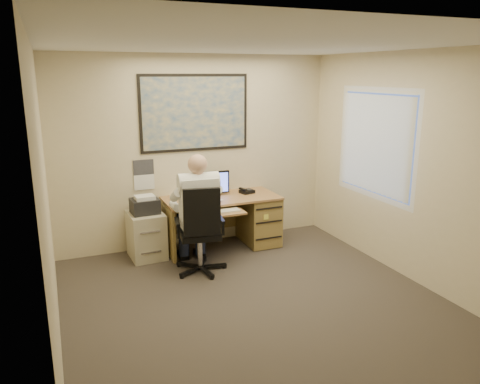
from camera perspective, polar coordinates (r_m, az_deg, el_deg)
name	(u,v)px	position (r m, az deg, el deg)	size (l,w,h in m)	color
room_shell	(263,186)	(4.64, 2.87, 0.73)	(4.00, 4.50, 2.70)	#3B342D
desk	(242,215)	(6.78, 0.26, -2.83)	(1.60, 0.97, 1.09)	#AD7D4A
world_map	(195,113)	(6.62, -5.51, 9.57)	(1.56, 0.03, 1.06)	#1E4C93
wall_calendar	(144,175)	(6.56, -11.64, 2.07)	(0.28, 0.01, 0.42)	white
window_blinds	(375,144)	(6.31, 16.17, 5.65)	(0.06, 1.40, 1.30)	silver
filing_cabinet	(146,231)	(6.45, -11.37, -4.68)	(0.47, 0.56, 0.87)	beige
office_chair	(202,247)	(5.89, -4.67, -6.72)	(0.78, 0.78, 1.13)	black
person	(198,214)	(5.83, -5.09, -2.64)	(0.64, 0.91, 1.49)	white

